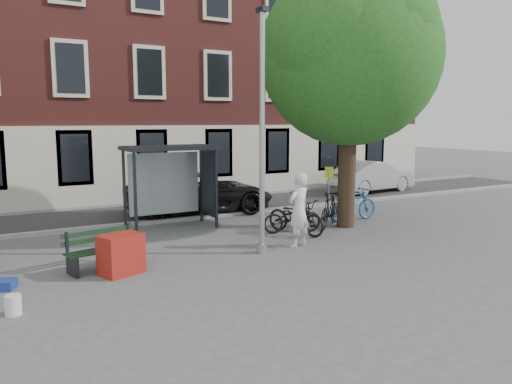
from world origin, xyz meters
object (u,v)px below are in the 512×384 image
object	(u,v)px
bench	(103,251)
notice_sign	(329,181)
painter	(299,210)
bus_shelter	(181,167)
bike_d	(329,210)
bike_c	(296,216)
red_stand	(121,254)
bike_b	(354,204)
car_silver	(372,176)
car_dark	(200,193)
lamppost	(262,145)
bike_a	(292,217)

from	to	relation	value
bench	notice_sign	world-z (taller)	notice_sign
painter	notice_sign	distance (m)	4.58
bus_shelter	bike_d	size ratio (longest dim) A/B	1.54
bike_c	bike_d	xyz separation A→B (m)	(1.51, 0.31, 0.02)
bench	bike_c	world-z (taller)	bike_c
bike_c	red_stand	world-z (taller)	bike_c
notice_sign	bench	bearing A→B (deg)	-139.39
painter	bike_b	size ratio (longest dim) A/B	1.05
car_silver	red_stand	world-z (taller)	car_silver
car_dark	notice_sign	world-z (taller)	notice_sign
painter	notice_sign	xyz separation A→B (m)	(3.39, 3.07, 0.25)
painter	bike_b	bearing A→B (deg)	-168.07
lamppost	bike_c	distance (m)	3.32
bus_shelter	notice_sign	distance (m)	5.32
lamppost	bus_shelter	world-z (taller)	lamppost
bike_d	bus_shelter	bearing A→B (deg)	23.02
car_silver	lamppost	bearing A→B (deg)	118.65
bike_a	car_silver	world-z (taller)	car_silver
car_dark	notice_sign	distance (m)	4.74
bus_shelter	bike_a	bearing A→B (deg)	-43.76
bike_b	red_stand	world-z (taller)	bike_b
bike_d	car_silver	xyz separation A→B (m)	(6.77, 5.43, 0.19)
car_silver	notice_sign	xyz separation A→B (m)	(-5.69, -3.98, 0.51)
bench	bike_d	xyz separation A→B (m)	(7.38, 1.12, 0.14)
red_stand	car_dark	bearing A→B (deg)	53.47
red_stand	notice_sign	bearing A→B (deg)	21.07
bench	lamppost	bearing A→B (deg)	-20.88
bike_c	bike_d	distance (m)	1.54
painter	car_silver	distance (m)	11.49
lamppost	car_dark	bearing A→B (deg)	81.86
lamppost	car_silver	xyz separation A→B (m)	(10.28, 7.14, -2.04)
car_dark	bike_b	bearing A→B (deg)	-128.93
bike_b	red_stand	size ratio (longest dim) A/B	2.13
painter	car_dark	xyz separation A→B (m)	(-0.33, 5.96, -0.25)
car_dark	red_stand	size ratio (longest dim) A/B	6.06
bike_b	bike_d	size ratio (longest dim) A/B	1.04
bike_c	car_silver	size ratio (longest dim) A/B	0.45
red_stand	bike_c	bearing A→B (deg)	14.05
bench	painter	bearing A→B (deg)	-17.81
bench	car_silver	xyz separation A→B (m)	(14.16, 6.55, 0.33)
painter	bike_c	bearing A→B (deg)	-138.26
bike_a	red_stand	xyz separation A→B (m)	(-5.62, -1.61, -0.03)
bike_a	bike_c	world-z (taller)	bike_c
bike_b	red_stand	bearing A→B (deg)	103.90
bike_a	notice_sign	bearing A→B (deg)	-44.64
bench	car_silver	bearing A→B (deg)	12.59
car_silver	bus_shelter	bearing A→B (deg)	99.44
bike_d	bench	bearing A→B (deg)	61.86
bench	bike_d	size ratio (longest dim) A/B	0.99
lamppost	car_silver	distance (m)	12.68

